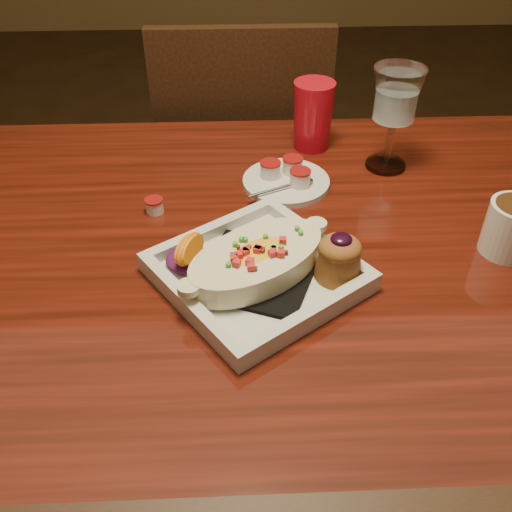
{
  "coord_description": "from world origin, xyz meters",
  "views": [
    {
      "loc": [
        -0.02,
        -0.69,
        1.3
      ],
      "look_at": [
        0.01,
        -0.04,
        0.77
      ],
      "focal_mm": 40.0,
      "sensor_mm": 36.0,
      "label": 1
    }
  ],
  "objects_px": {
    "table": "(250,295)",
    "goblet": "(396,101)",
    "plate": "(264,264)",
    "chair_far": "(242,175)",
    "red_tumbler": "(313,116)",
    "saucer": "(286,179)"
  },
  "relations": [
    {
      "from": "table",
      "to": "goblet",
      "type": "distance_m",
      "value": 0.43
    },
    {
      "from": "table",
      "to": "plate",
      "type": "height_order",
      "value": "plate"
    },
    {
      "from": "plate",
      "to": "goblet",
      "type": "relative_size",
      "value": 1.84
    },
    {
      "from": "chair_far",
      "to": "plate",
      "type": "relative_size",
      "value": 2.66
    },
    {
      "from": "chair_far",
      "to": "red_tumbler",
      "type": "bearing_deg",
      "value": 113.89
    },
    {
      "from": "table",
      "to": "red_tumbler",
      "type": "xyz_separation_m",
      "value": [
        0.13,
        0.33,
        0.16
      ]
    },
    {
      "from": "red_tumbler",
      "to": "goblet",
      "type": "bearing_deg",
      "value": -32.49
    },
    {
      "from": "table",
      "to": "red_tumbler",
      "type": "bearing_deg",
      "value": 67.8
    },
    {
      "from": "plate",
      "to": "saucer",
      "type": "bearing_deg",
      "value": 43.2
    },
    {
      "from": "goblet",
      "to": "saucer",
      "type": "height_order",
      "value": "goblet"
    },
    {
      "from": "plate",
      "to": "goblet",
      "type": "height_order",
      "value": "goblet"
    },
    {
      "from": "plate",
      "to": "chair_far",
      "type": "bearing_deg",
      "value": 56.36
    },
    {
      "from": "chair_far",
      "to": "goblet",
      "type": "relative_size",
      "value": 4.89
    },
    {
      "from": "table",
      "to": "saucer",
      "type": "xyz_separation_m",
      "value": [
        0.07,
        0.19,
        0.11
      ]
    },
    {
      "from": "chair_far",
      "to": "table",
      "type": "bearing_deg",
      "value": 90.0
    },
    {
      "from": "table",
      "to": "chair_far",
      "type": "xyz_separation_m",
      "value": [
        -0.0,
        0.63,
        -0.15
      ]
    },
    {
      "from": "plate",
      "to": "saucer",
      "type": "relative_size",
      "value": 2.23
    },
    {
      "from": "chair_far",
      "to": "plate",
      "type": "height_order",
      "value": "chair_far"
    },
    {
      "from": "chair_far",
      "to": "saucer",
      "type": "xyz_separation_m",
      "value": [
        0.07,
        -0.44,
        0.25
      ]
    },
    {
      "from": "saucer",
      "to": "red_tumbler",
      "type": "bearing_deg",
      "value": 66.28
    },
    {
      "from": "saucer",
      "to": "plate",
      "type": "bearing_deg",
      "value": -101.64
    },
    {
      "from": "red_tumbler",
      "to": "plate",
      "type": "bearing_deg",
      "value": -106.12
    }
  ]
}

